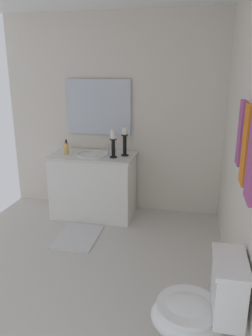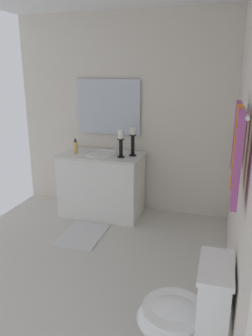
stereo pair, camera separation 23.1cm
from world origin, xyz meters
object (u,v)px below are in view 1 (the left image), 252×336
(sink_basin, at_px, (93,158))
(towel_near_vanity, at_px, (241,133))
(vanity_cabinet, at_px, (94,185))
(candle_holder_short, at_px, (113,143))
(bath_mat, at_px, (78,237))
(candle_holder_tall, at_px, (125,141))
(toilet, at_px, (199,313))
(soap_bottle, at_px, (66,148))
(towel_center, at_px, (246,145))
(mirror, at_px, (98,107))

(sink_basin, bearing_deg, towel_near_vanity, 44.96)
(vanity_cabinet, xyz_separation_m, towel_near_vanity, (1.49, 1.49, 0.99))
(candle_holder_short, xyz_separation_m, bath_mat, (0.55, -0.28, -0.96))
(candle_holder_tall, bearing_deg, candle_holder_short, -46.49)
(sink_basin, bearing_deg, candle_holder_short, 74.44)
(toilet, relative_size, towel_near_vanity, 1.79)
(vanity_cabinet, xyz_separation_m, soap_bottle, (0.05, -0.32, 0.47))
(candle_holder_short, bearing_deg, towel_center, 36.02)
(bath_mat, bearing_deg, candle_holder_short, 153.10)
(toilet, relative_size, bath_mat, 1.25)
(soap_bottle, bearing_deg, sink_basin, 98.82)
(vanity_cabinet, height_order, towel_center, towel_center)
(towel_near_vanity, bearing_deg, mirror, -139.93)
(mirror, relative_size, bath_mat, 1.38)
(sink_basin, bearing_deg, towel_center, 40.50)
(candle_holder_short, bearing_deg, soap_bottle, -92.67)
(mirror, height_order, bath_mat, mirror)
(vanity_cabinet, bearing_deg, mirror, 179.99)
(soap_bottle, relative_size, towel_near_vanity, 0.43)
(vanity_cabinet, bearing_deg, toilet, 32.87)
(vanity_cabinet, xyz_separation_m, mirror, (-0.28, 0.00, 0.94))
(vanity_cabinet, xyz_separation_m, toilet, (1.99, 1.28, -0.03))
(vanity_cabinet, distance_m, toilet, 2.37)
(soap_bottle, xyz_separation_m, towel_near_vanity, (1.44, 1.81, 0.52))
(mirror, distance_m, candle_holder_short, 0.58)
(candle_holder_tall, height_order, bath_mat, candle_holder_tall)
(candle_holder_tall, distance_m, soap_bottle, 0.72)
(mirror, distance_m, toilet, 2.78)
(soap_bottle, xyz_separation_m, toilet, (1.94, 1.60, -0.50))
(towel_near_vanity, height_order, bath_mat, towel_near_vanity)
(vanity_cabinet, distance_m, towel_center, 2.49)
(candle_holder_short, xyz_separation_m, soap_bottle, (-0.03, -0.59, -0.10))
(vanity_cabinet, relative_size, mirror, 1.24)
(towel_center, bearing_deg, candle_holder_short, -143.98)
(towel_near_vanity, bearing_deg, sink_basin, -135.04)
(sink_basin, distance_m, towel_center, 2.37)
(candle_holder_tall, bearing_deg, soap_bottle, -83.53)
(candle_holder_tall, distance_m, bath_mat, 1.23)
(sink_basin, height_order, towel_near_vanity, towel_near_vanity)
(candle_holder_tall, xyz_separation_m, candle_holder_short, (0.11, -0.11, -0.01))
(soap_bottle, bearing_deg, bath_mat, 28.84)
(candle_holder_short, height_order, toilet, candle_holder_short)
(candle_holder_tall, xyz_separation_m, towel_near_vanity, (1.52, 1.10, 0.42))
(candle_holder_tall, bearing_deg, towel_near_vanity, 35.80)
(mirror, bearing_deg, soap_bottle, -43.91)
(mirror, distance_m, soap_bottle, 0.65)
(soap_bottle, distance_m, toilet, 2.56)
(sink_basin, relative_size, soap_bottle, 2.23)
(candle_holder_short, bearing_deg, toilet, 27.78)
(sink_basin, bearing_deg, soap_bottle, -81.18)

